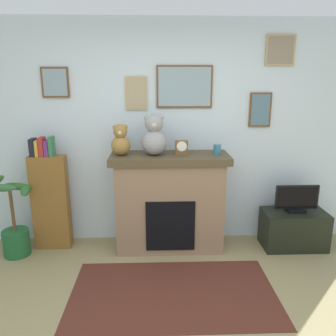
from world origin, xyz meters
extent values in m
cube|color=silver|center=(0.00, 2.00, 1.30)|extent=(5.20, 0.12, 2.60)
cube|color=brown|center=(0.21, 1.93, 1.85)|extent=(0.63, 0.02, 0.47)
cube|color=#859FAA|center=(0.21, 1.91, 1.85)|extent=(0.59, 0.00, 0.43)
cube|color=tan|center=(1.27, 1.93, 2.25)|extent=(0.33, 0.02, 0.33)
cube|color=gray|center=(1.27, 1.91, 2.25)|extent=(0.29, 0.00, 0.29)
cube|color=brown|center=(-1.23, 1.93, 1.90)|extent=(0.30, 0.02, 0.33)
cube|color=#8197A8|center=(-1.23, 1.91, 1.90)|extent=(0.26, 0.00, 0.29)
cube|color=brown|center=(1.09, 1.93, 1.59)|extent=(0.25, 0.02, 0.39)
cube|color=slate|center=(1.09, 1.91, 1.59)|extent=(0.21, 0.00, 0.35)
cube|color=tan|center=(-0.34, 1.93, 1.78)|extent=(0.24, 0.02, 0.37)
cube|color=tan|center=(-0.34, 1.91, 1.78)|extent=(0.20, 0.00, 0.33)
cube|color=#8D6E53|center=(0.03, 1.70, 0.52)|extent=(1.20, 0.48, 1.05)
cube|color=brown|center=(0.03, 1.70, 1.09)|extent=(1.32, 0.54, 0.08)
cube|color=black|center=(0.03, 1.45, 0.37)|extent=(0.54, 0.02, 0.58)
cube|color=brown|center=(-1.34, 1.74, 0.55)|extent=(0.41, 0.16, 1.11)
cube|color=black|center=(-1.48, 1.74, 1.21)|extent=(0.05, 0.13, 0.20)
cube|color=gold|center=(-1.43, 1.74, 1.20)|extent=(0.03, 0.13, 0.18)
cube|color=#AB2925|center=(-1.38, 1.74, 1.21)|extent=(0.05, 0.13, 0.21)
cube|color=#612B6A|center=(-1.33, 1.74, 1.20)|extent=(0.05, 0.13, 0.18)
cube|color=#316D46|center=(-1.28, 1.74, 1.22)|extent=(0.04, 0.13, 0.22)
cylinder|color=#1E592D|center=(-1.71, 1.56, 0.15)|extent=(0.29, 0.29, 0.30)
cylinder|color=brown|center=(-1.71, 1.56, 0.54)|extent=(0.04, 0.04, 0.49)
ellipsoid|color=#2E682E|center=(-1.56, 1.60, 0.76)|extent=(0.20, 0.37, 0.08)
ellipsoid|color=#296225|center=(-1.68, 1.68, 0.77)|extent=(0.37, 0.19, 0.08)
cube|color=black|center=(1.50, 1.64, 0.22)|extent=(0.72, 0.40, 0.44)
cube|color=black|center=(1.50, 1.64, 0.46)|extent=(0.20, 0.14, 0.04)
cube|color=black|center=(1.50, 1.64, 0.62)|extent=(0.50, 0.03, 0.28)
cube|color=black|center=(1.50, 1.62, 0.62)|extent=(0.46, 0.00, 0.24)
cube|color=#52261C|center=(0.03, 0.78, 0.00)|extent=(1.91, 1.08, 0.01)
cylinder|color=teal|center=(0.56, 1.68, 1.18)|extent=(0.08, 0.08, 0.11)
cube|color=brown|center=(0.16, 1.68, 1.20)|extent=(0.14, 0.10, 0.16)
cylinder|color=white|center=(0.16, 1.63, 1.23)|extent=(0.11, 0.01, 0.11)
sphere|color=olive|center=(-0.51, 1.68, 1.23)|extent=(0.21, 0.21, 0.21)
sphere|color=olive|center=(-0.51, 1.68, 1.39)|extent=(0.15, 0.15, 0.15)
sphere|color=olive|center=(-0.56, 1.68, 1.44)|extent=(0.05, 0.05, 0.05)
sphere|color=olive|center=(-0.45, 1.68, 1.44)|extent=(0.05, 0.05, 0.05)
sphere|color=beige|center=(-0.51, 1.62, 1.38)|extent=(0.05, 0.05, 0.05)
sphere|color=gray|center=(-0.14, 1.68, 1.27)|extent=(0.28, 0.28, 0.28)
sphere|color=gray|center=(-0.14, 1.68, 1.48)|extent=(0.20, 0.20, 0.20)
sphere|color=gray|center=(-0.21, 1.68, 1.54)|extent=(0.07, 0.07, 0.07)
sphere|color=gray|center=(-0.07, 1.68, 1.54)|extent=(0.07, 0.07, 0.07)
sphere|color=beige|center=(-0.14, 1.60, 1.47)|extent=(0.06, 0.06, 0.06)
camera|label=1|loc=(-0.11, -1.95, 1.94)|focal=35.80mm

